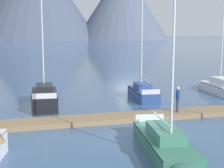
% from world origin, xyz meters
% --- Properties ---
extents(ground_plane, '(700.00, 700.00, 0.00)m').
position_xyz_m(ground_plane, '(0.00, 0.00, 0.00)').
color(ground_plane, '#38567A').
extents(mountain_shoulder_ridge, '(62.06, 62.06, 47.32)m').
position_xyz_m(mountain_shoulder_ridge, '(60.74, 202.01, 24.69)').
color(mountain_shoulder_ridge, '#4C566B').
rests_on(mountain_shoulder_ridge, ground).
extents(dock, '(26.62, 2.08, 0.30)m').
position_xyz_m(dock, '(0.00, 4.00, 0.15)').
color(dock, '#846B4C').
rests_on(dock, ground).
extents(sailboat_mid_dock_port, '(2.12, 6.60, 7.97)m').
position_xyz_m(sailboat_mid_dock_port, '(-4.29, 9.80, 0.67)').
color(sailboat_mid_dock_port, black).
rests_on(sailboat_mid_dock_port, ground).
extents(sailboat_mid_dock_starboard, '(2.54, 7.19, 8.14)m').
position_xyz_m(sailboat_mid_dock_starboard, '(0.14, -2.73, 0.52)').
color(sailboat_mid_dock_starboard, '#336B56').
rests_on(sailboat_mid_dock_starboard, ground).
extents(sailboat_far_berth, '(2.07, 5.81, 9.05)m').
position_xyz_m(sailboat_far_berth, '(3.78, 10.39, 0.55)').
color(sailboat_far_berth, navy).
rests_on(sailboat_far_berth, ground).
extents(sailboat_end_of_dock, '(2.06, 7.35, 7.21)m').
position_xyz_m(sailboat_end_of_dock, '(11.45, 10.72, 0.54)').
color(sailboat_end_of_dock, white).
rests_on(sailboat_end_of_dock, ground).
extents(person_on_dock, '(0.33, 0.56, 1.69)m').
position_xyz_m(person_on_dock, '(3.87, 3.89, 1.26)').
color(person_on_dock, '#384256').
rests_on(person_on_dock, dock).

